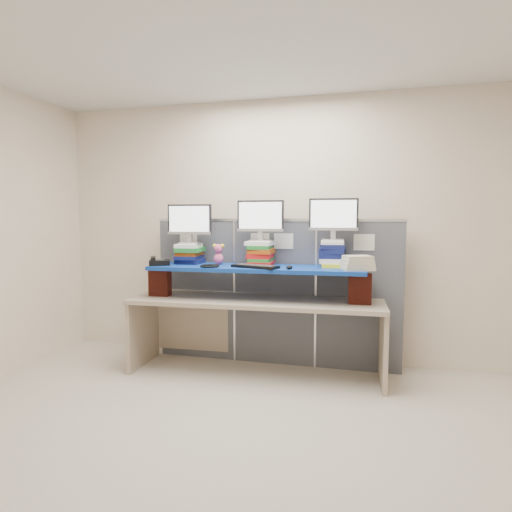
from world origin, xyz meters
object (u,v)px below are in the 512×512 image
(blue_board, at_px, (256,268))
(desk_phone, at_px, (159,262))
(desk, at_px, (256,314))
(monitor_left, at_px, (190,221))
(keyboard, at_px, (255,266))
(monitor_center, at_px, (260,218))
(monitor_right, at_px, (333,217))

(blue_board, distance_m, desk_phone, 0.98)
(desk, height_order, monitor_left, monitor_left)
(blue_board, bearing_deg, desk_phone, -173.54)
(monitor_left, bearing_deg, keyboard, -18.48)
(desk_phone, bearing_deg, keyboard, -25.55)
(monitor_center, relative_size, keyboard, 0.97)
(blue_board, relative_size, keyboard, 4.34)
(monitor_left, distance_m, keyboard, 0.89)
(desk, bearing_deg, keyboard, -81.47)
(monitor_left, bearing_deg, monitor_center, -0.00)
(monitor_center, xyz_separation_m, keyboard, (0.01, -0.25, -0.45))
(monitor_right, bearing_deg, monitor_left, 180.00)
(monitor_right, distance_m, desk_phone, 1.77)
(monitor_center, bearing_deg, desk_phone, -167.01)
(monitor_right, bearing_deg, monitor_center, -180.00)
(blue_board, xyz_separation_m, keyboard, (0.03, -0.13, 0.03))
(blue_board, distance_m, monitor_center, 0.50)
(monitor_right, bearing_deg, desk_phone, -172.36)
(monitor_center, height_order, desk_phone, monitor_center)
(blue_board, distance_m, monitor_left, 0.86)
(monitor_center, distance_m, desk_phone, 1.10)
(blue_board, height_order, keyboard, keyboard)
(monitor_right, bearing_deg, desk, -170.82)
(monitor_right, relative_size, desk_phone, 1.80)
(desk, relative_size, monitor_left, 5.34)
(desk, relative_size, keyboard, 5.19)
(desk_phone, bearing_deg, monitor_right, -16.73)
(desk, bearing_deg, monitor_right, 9.18)
(monitor_center, bearing_deg, keyboard, -90.13)
(monitor_center, xyz_separation_m, desk_phone, (-0.98, -0.27, -0.44))
(blue_board, height_order, monitor_right, monitor_right)
(monitor_left, xyz_separation_m, desk_phone, (-0.24, -0.24, -0.40))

